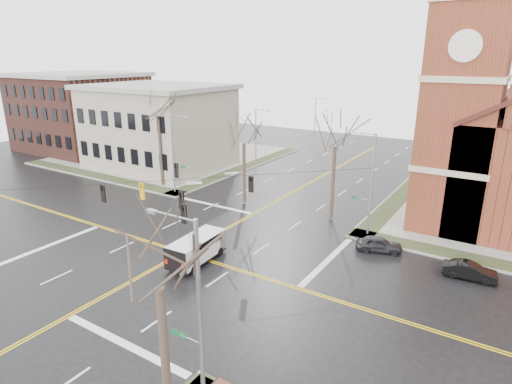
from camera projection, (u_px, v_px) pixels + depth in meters
The scene contains 19 objects.
ground at pixel (183, 253), 34.80m from camera, with size 120.00×120.00×0.00m, color black.
sidewalks at pixel (183, 252), 34.77m from camera, with size 80.00×80.00×0.17m.
road_markings at pixel (183, 252), 34.79m from camera, with size 100.00×100.00×0.01m.
civic_building_a at pixel (159, 128), 60.43m from camera, with size 18.00×14.00×11.00m, color gray.
civic_building_b at pixel (81, 113), 72.10m from camera, with size 18.00×16.00×12.00m, color #572C24.
signal_pole_ne at pixel (370, 182), 36.74m from camera, with size 2.75×0.22×9.00m.
signal_pole_nw at pixel (174, 151), 48.31m from camera, with size 2.75×0.22×9.00m.
signal_pole_se at pixel (196, 310), 18.26m from camera, with size 2.75×0.22×9.00m.
span_wires at pixel (179, 179), 32.90m from camera, with size 23.02×23.02×0.03m.
traffic_signals at pixel (174, 191), 32.60m from camera, with size 8.21×8.26×1.30m.
streetlight_north_a at pixel (257, 134), 61.37m from camera, with size 2.30×0.20×8.00m.
streetlight_north_b at pixel (316, 118), 77.44m from camera, with size 2.30×0.20×8.00m.
cargo_van at pixel (199, 247), 33.10m from camera, with size 2.32×5.40×2.01m.
parked_car_a at pixel (379, 244), 34.88m from camera, with size 1.49×3.70×1.26m, color black.
parked_car_b at pixel (470, 271), 30.58m from camera, with size 1.28×3.66×1.21m, color black.
tree_nw_far at pixel (158, 115), 49.98m from camera, with size 4.00×4.00×12.04m.
tree_nw_near at pixel (244, 139), 44.24m from camera, with size 4.00×4.00×9.67m.
tree_ne at pixel (335, 142), 39.66m from camera, with size 4.00×4.00×10.54m.
tree_se at pixel (159, 277), 15.51m from camera, with size 4.00×4.00×10.57m.
Camera 1 is at (21.97, -23.50, 15.33)m, focal length 30.00 mm.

